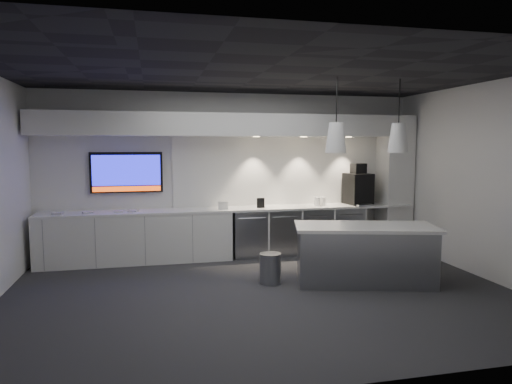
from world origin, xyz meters
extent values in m
plane|color=#2C2C2F|center=(0.00, 0.00, 0.00)|extent=(7.00, 7.00, 0.00)
plane|color=black|center=(0.00, 0.00, 3.00)|extent=(7.00, 7.00, 0.00)
plane|color=white|center=(0.00, 2.50, 1.50)|extent=(7.00, 0.00, 7.00)
plane|color=white|center=(0.00, -2.50, 1.50)|extent=(7.00, 0.00, 7.00)
plane|color=white|center=(3.50, 0.00, 1.50)|extent=(0.00, 7.00, 7.00)
cube|color=white|center=(0.00, 2.17, 0.88)|extent=(6.80, 0.65, 0.04)
cube|color=white|center=(-1.75, 2.17, 0.43)|extent=(3.30, 0.63, 0.86)
cube|color=gray|center=(0.25, 2.17, 0.42)|extent=(0.60, 0.61, 0.85)
cube|color=gray|center=(0.88, 2.17, 0.42)|extent=(0.60, 0.61, 0.85)
cube|color=gray|center=(1.51, 2.17, 0.42)|extent=(0.60, 0.61, 0.85)
cube|color=gray|center=(2.14, 2.17, 0.42)|extent=(0.60, 0.61, 0.85)
cube|color=white|center=(1.20, 2.48, 1.55)|extent=(4.60, 0.03, 1.30)
cube|color=white|center=(0.00, 2.20, 2.40)|extent=(6.90, 0.60, 0.40)
cube|color=white|center=(3.20, 2.20, 1.30)|extent=(0.55, 0.55, 2.60)
cube|color=black|center=(-1.90, 2.45, 1.56)|extent=(1.25, 0.06, 0.72)
cube|color=#1515C5|center=(-1.90, 2.42, 1.60)|extent=(1.17, 0.00, 0.54)
cube|color=#EA470D|center=(-1.90, 2.42, 1.27)|extent=(1.17, 0.00, 0.09)
cube|color=gray|center=(1.59, 0.17, 0.41)|extent=(2.09, 1.26, 0.82)
cube|color=white|center=(1.59, 0.17, 0.84)|extent=(2.21, 1.37, 0.05)
cylinder|color=gray|center=(0.22, 0.46, 0.23)|extent=(0.40, 0.40, 0.45)
cube|color=black|center=(2.43, 2.20, 1.20)|extent=(0.48, 0.53, 0.60)
cube|color=black|center=(2.43, 2.20, 1.59)|extent=(0.26, 0.26, 0.20)
cube|color=gray|center=(2.43, 1.94, 0.92)|extent=(0.34, 0.23, 0.03)
cube|color=black|center=(0.47, 2.11, 0.99)|extent=(0.14, 0.03, 0.18)
cube|color=white|center=(-0.23, 2.05, 0.97)|extent=(0.18, 0.04, 0.14)
cube|color=#BEBEBE|center=(-3.01, 2.10, 0.91)|extent=(0.18, 0.18, 0.02)
cube|color=#BEBEBE|center=(-2.54, 2.13, 0.91)|extent=(0.20, 0.20, 0.02)
cube|color=#BEBEBE|center=(-2.04, 2.12, 0.91)|extent=(0.17, 0.17, 0.02)
cube|color=#BEBEBE|center=(-1.79, 2.14, 0.91)|extent=(0.20, 0.20, 0.02)
cone|color=white|center=(1.10, 0.17, 2.15)|extent=(0.30, 0.30, 0.43)
cylinder|color=black|center=(1.10, 0.17, 2.71)|extent=(0.02, 0.02, 0.70)
cone|color=white|center=(2.08, 0.17, 2.15)|extent=(0.30, 0.30, 0.43)
cylinder|color=black|center=(2.08, 0.17, 2.71)|extent=(0.02, 0.02, 0.70)
camera|label=1|loc=(-1.44, -5.94, 2.06)|focal=32.00mm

